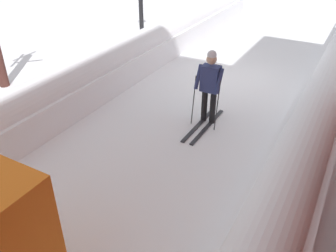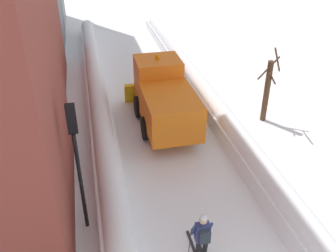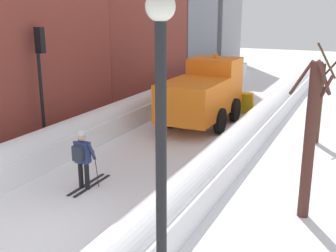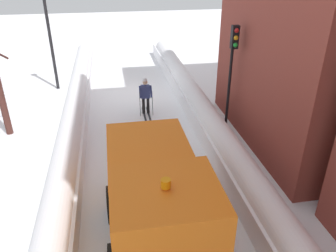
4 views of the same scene
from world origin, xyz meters
name	(u,v)px [view 2 (image 2 of 4)]	position (x,y,z in m)	size (l,w,h in m)	color
ground_plane	(164,134)	(0.00, 10.00, 0.00)	(80.00, 80.00, 0.00)	white
snowbank_left	(103,130)	(-2.85, 10.00, 0.59)	(1.10, 36.00, 1.26)	white
snowbank_right	(221,117)	(2.85, 10.00, 0.56)	(1.10, 36.00, 1.21)	white
plow_truck	(164,97)	(0.21, 10.92, 1.48)	(3.20, 5.98, 3.12)	orange
skier	(202,235)	(-0.46, 2.65, 1.00)	(0.62, 1.80, 1.81)	black
traffic_light_pole	(75,146)	(-3.79, 4.93, 3.16)	(0.28, 0.42, 4.52)	black
bare_tree_mid	(267,89)	(5.19, 10.21, 1.68)	(0.92, 0.99, 3.96)	#4B321F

